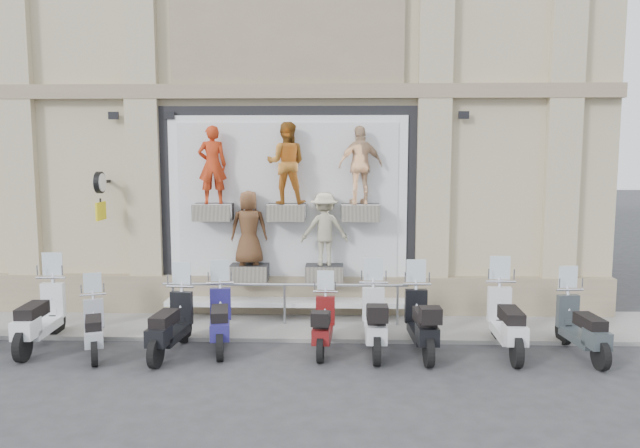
% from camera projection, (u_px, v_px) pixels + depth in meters
% --- Properties ---
extents(ground, '(90.00, 90.00, 0.00)m').
position_uv_depth(ground, '(275.00, 361.00, 10.81)').
color(ground, '#2F2F31').
rests_on(ground, ground).
extents(sidewalk, '(16.00, 2.20, 0.08)m').
position_uv_depth(sidewalk, '(285.00, 324.00, 12.89)').
color(sidewalk, '#989590').
rests_on(sidewalk, ground).
extents(building, '(14.00, 8.60, 12.00)m').
position_uv_depth(building, '(300.00, 62.00, 17.02)').
color(building, tan).
rests_on(building, ground).
extents(shop_vitrine, '(5.60, 0.83, 4.30)m').
position_uv_depth(shop_vitrine, '(290.00, 208.00, 13.25)').
color(shop_vitrine, black).
rests_on(shop_vitrine, ground).
extents(guard_rail, '(5.06, 0.10, 0.93)m').
position_uv_depth(guard_rail, '(285.00, 306.00, 12.74)').
color(guard_rail, '#9EA0A5').
rests_on(guard_rail, ground).
extents(clock_sign_bracket, '(0.10, 0.80, 1.02)m').
position_uv_depth(clock_sign_bracket, '(100.00, 190.00, 13.04)').
color(clock_sign_bracket, black).
rests_on(clock_sign_bracket, ground).
extents(scooter_b, '(0.71, 2.09, 1.67)m').
position_uv_depth(scooter_b, '(39.00, 304.00, 11.40)').
color(scooter_b, silver).
rests_on(scooter_b, ground).
extents(scooter_c, '(1.08, 1.76, 1.38)m').
position_uv_depth(scooter_c, '(93.00, 317.00, 11.04)').
color(scooter_c, '#9598A1').
rests_on(scooter_c, ground).
extents(scooter_d, '(0.75, 1.97, 1.56)m').
position_uv_depth(scooter_d, '(170.00, 312.00, 11.05)').
color(scooter_d, black).
rests_on(scooter_d, ground).
extents(scooter_e, '(0.88, 1.97, 1.54)m').
position_uv_depth(scooter_e, '(220.00, 307.00, 11.39)').
color(scooter_e, navy).
rests_on(scooter_e, ground).
extents(scooter_f, '(0.58, 1.72, 1.38)m').
position_uv_depth(scooter_f, '(323.00, 314.00, 11.24)').
color(scooter_f, '#5F1010').
rests_on(scooter_f, ground).
extents(scooter_g, '(0.59, 1.98, 1.61)m').
position_uv_depth(scooter_g, '(375.00, 308.00, 11.20)').
color(scooter_g, silver).
rests_on(scooter_g, ground).
extents(scooter_h, '(0.67, 1.99, 1.59)m').
position_uv_depth(scooter_h, '(422.00, 310.00, 11.12)').
color(scooter_h, black).
rests_on(scooter_h, ground).
extents(scooter_i, '(0.65, 2.05, 1.66)m').
position_uv_depth(scooter_i, '(507.00, 308.00, 11.11)').
color(scooter_i, silver).
rests_on(scooter_i, ground).
extents(scooter_j, '(0.72, 1.91, 1.51)m').
position_uv_depth(scooter_j, '(583.00, 315.00, 10.94)').
color(scooter_j, '#2D3437').
rests_on(scooter_j, ground).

